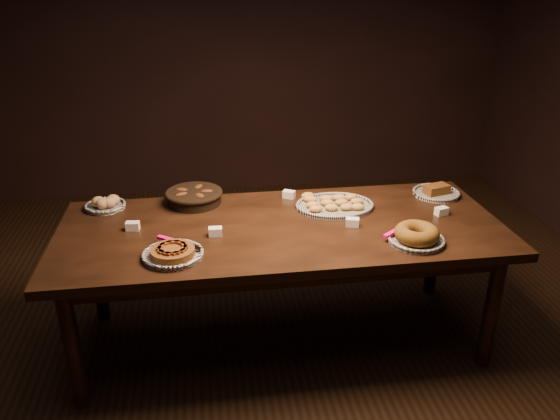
{
  "coord_description": "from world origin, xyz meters",
  "views": [
    {
      "loc": [
        -0.4,
        -2.64,
        2.02
      ],
      "look_at": [
        -0.0,
        0.05,
        0.82
      ],
      "focal_mm": 35.0,
      "sensor_mm": 36.0,
      "label": 1
    }
  ],
  "objects": [
    {
      "name": "buffet_table",
      "position": [
        0.0,
        0.0,
        0.68
      ],
      "size": [
        2.4,
        1.0,
        0.75
      ],
      "color": "black",
      "rests_on": "ground"
    },
    {
      "name": "madeleine_platter",
      "position": [
        0.34,
        0.2,
        0.77
      ],
      "size": [
        0.45,
        0.37,
        0.05
      ],
      "rotation": [
        0.0,
        0.0,
        -0.4
      ],
      "color": "black",
      "rests_on": "buffet_table"
    },
    {
      "name": "bundt_cake_plate",
      "position": [
        0.65,
        -0.3,
        0.79
      ],
      "size": [
        0.31,
        0.34,
        0.09
      ],
      "rotation": [
        0.0,
        0.0,
        -0.3
      ],
      "color": "black",
      "rests_on": "buffet_table"
    },
    {
      "name": "ground",
      "position": [
        0.0,
        0.0,
        0.0
      ],
      "size": [
        5.0,
        5.0,
        0.0
      ],
      "primitive_type": "plane",
      "color": "black",
      "rests_on": "ground"
    },
    {
      "name": "tent_cards",
      "position": [
        0.05,
        0.06,
        0.77
      ],
      "size": [
        1.78,
        0.51,
        0.04
      ],
      "color": "white",
      "rests_on": "buffet_table"
    },
    {
      "name": "bread_roll_plate",
      "position": [
        -0.98,
        0.38,
        0.78
      ],
      "size": [
        0.23,
        0.23,
        0.07
      ],
      "rotation": [
        0.0,
        0.0,
        -0.38
      ],
      "color": "white",
      "rests_on": "buffet_table"
    },
    {
      "name": "apple_tart_plate",
      "position": [
        -0.57,
        -0.27,
        0.77
      ],
      "size": [
        0.3,
        0.33,
        0.06
      ],
      "rotation": [
        0.0,
        0.0,
        0.3
      ],
      "color": "white",
      "rests_on": "buffet_table"
    },
    {
      "name": "croissant_basket",
      "position": [
        -0.47,
        0.38,
        0.8
      ],
      "size": [
        0.34,
        0.34,
        0.08
      ],
      "rotation": [
        0.0,
        0.0,
        -0.01
      ],
      "color": "black",
      "rests_on": "buffet_table"
    },
    {
      "name": "loaf_plate",
      "position": [
        1.0,
        0.29,
        0.77
      ],
      "size": [
        0.29,
        0.29,
        0.07
      ],
      "rotation": [
        0.0,
        0.0,
        0.28
      ],
      "color": "black",
      "rests_on": "buffet_table"
    }
  ]
}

